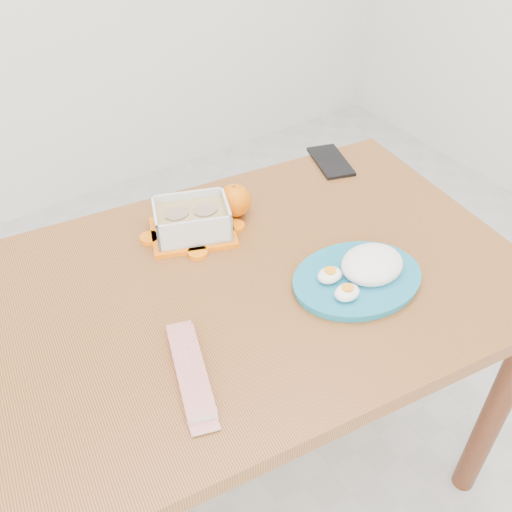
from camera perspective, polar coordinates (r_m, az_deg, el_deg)
ground at (r=1.77m, az=4.84°, el=-21.95°), size 3.50×3.50×0.00m
dining_table at (r=1.27m, az=0.00°, el=-5.69°), size 1.22×0.89×0.75m
food_container at (r=1.29m, az=-6.42°, el=3.54°), size 0.23×0.20×0.08m
orange_fruit at (r=1.35m, az=-2.17°, el=5.56°), size 0.08×0.08×0.08m
rice_plate at (r=1.19m, az=10.58°, el=-1.58°), size 0.31×0.31×0.07m
candy_bar at (r=1.03m, az=-6.54°, el=-11.40°), size 0.11×0.21×0.02m
smartphone at (r=1.57m, az=7.48°, el=9.37°), size 0.13×0.18×0.01m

